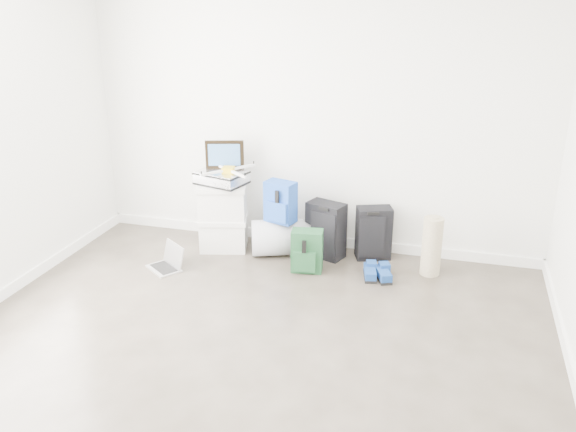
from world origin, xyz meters
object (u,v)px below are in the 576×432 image
(carry_on, at_px, (373,233))
(laptop, at_px, (168,263))
(briefcase, at_px, (222,178))
(boxes_stack, at_px, (223,216))
(large_suitcase, at_px, (326,230))
(duffel_bag, at_px, (281,237))

(carry_on, relative_size, laptop, 1.30)
(briefcase, bearing_deg, boxes_stack, 0.00)
(boxes_stack, relative_size, laptop, 1.70)
(boxes_stack, height_order, large_suitcase, boxes_stack)
(large_suitcase, relative_size, carry_on, 1.07)
(large_suitcase, distance_m, carry_on, 0.46)
(briefcase, distance_m, carry_on, 1.57)
(laptop, bearing_deg, carry_on, 58.86)
(duffel_bag, relative_size, laptop, 1.45)
(briefcase, height_order, duffel_bag, briefcase)
(boxes_stack, distance_m, large_suitcase, 1.04)
(briefcase, bearing_deg, duffel_bag, 15.11)
(briefcase, xyz_separation_m, carry_on, (1.48, 0.16, -0.48))
(carry_on, height_order, laptop, carry_on)
(duffel_bag, bearing_deg, large_suitcase, -11.63)
(boxes_stack, relative_size, duffel_bag, 1.17)
(duffel_bag, relative_size, large_suitcase, 1.05)
(large_suitcase, xyz_separation_m, laptop, (-1.37, -0.66, -0.22))
(boxes_stack, xyz_separation_m, large_suitcase, (1.03, 0.07, -0.06))
(boxes_stack, bearing_deg, briefcase, 0.00)
(carry_on, bearing_deg, duffel_bag, 170.24)
(duffel_bag, relative_size, carry_on, 1.12)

